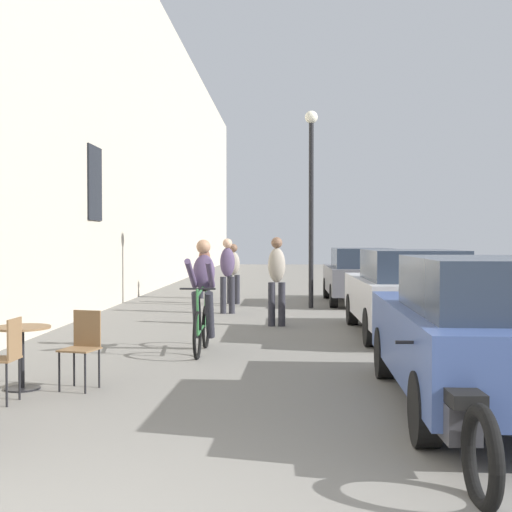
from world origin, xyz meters
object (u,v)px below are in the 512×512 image
(street_lamp, at_px, (311,183))
(pedestrian_mid, at_px, (227,271))
(pedestrian_far, at_px, (233,270))
(parked_car_third, at_px, (360,275))
(parked_motorcycle, at_px, (453,414))
(parked_car_second, at_px, (407,291))
(cafe_chair_mid_toward_street, at_px, (83,344))
(cafe_chair_mid_toward_wall, at_px, (5,354))
(pedestrian_furthest, at_px, (204,266))
(cafe_table_mid, at_px, (22,344))
(pedestrian_near, at_px, (277,276))
(parked_car_nearest, at_px, (485,331))
(cyclist_on_bicycle, at_px, (203,298))

(street_lamp, bearing_deg, pedestrian_mid, -145.14)
(pedestrian_far, height_order, parked_car_third, pedestrian_far)
(pedestrian_far, distance_m, parked_motorcycle, 13.45)
(parked_car_second, bearing_deg, parked_car_third, 91.57)
(pedestrian_far, bearing_deg, cafe_chair_mid_toward_street, -95.13)
(cafe_chair_mid_toward_street, distance_m, cafe_chair_mid_toward_wall, 0.96)
(cafe_chair_mid_toward_wall, xyz_separation_m, street_lamp, (3.56, 10.28, 2.59))
(pedestrian_mid, distance_m, pedestrian_far, 2.38)
(pedestrian_far, xyz_separation_m, pedestrian_furthest, (-0.97, 1.73, 0.05))
(cafe_chair_mid_toward_street, distance_m, parked_car_third, 11.71)
(pedestrian_furthest, bearing_deg, cafe_table_mid, -93.02)
(pedestrian_near, xyz_separation_m, parked_car_nearest, (2.17, -6.68, -0.19))
(cyclist_on_bicycle, relative_size, parked_motorcycle, 0.82)
(cafe_chair_mid_toward_wall, height_order, parked_motorcycle, cafe_chair_mid_toward_wall)
(parked_car_second, bearing_deg, parked_motorcycle, -97.16)
(pedestrian_mid, bearing_deg, cafe_chair_mid_toward_street, -96.90)
(cyclist_on_bicycle, relative_size, pedestrian_far, 1.11)
(cafe_chair_mid_toward_wall, relative_size, parked_motorcycle, 0.41)
(pedestrian_mid, height_order, parked_car_nearest, pedestrian_mid)
(pedestrian_furthest, bearing_deg, pedestrian_mid, -76.14)
(cafe_table_mid, relative_size, parked_car_third, 0.17)
(pedestrian_mid, bearing_deg, cyclist_on_bicycle, -89.22)
(cafe_table_mid, distance_m, pedestrian_far, 10.74)
(cafe_table_mid, height_order, parked_car_third, parked_car_third)
(pedestrian_far, bearing_deg, pedestrian_furthest, 119.36)
(cafe_table_mid, distance_m, cyclist_on_bicycle, 3.29)
(pedestrian_mid, height_order, parked_car_third, pedestrian_mid)
(cafe_chair_mid_toward_wall, bearing_deg, parked_car_nearest, -0.93)
(pedestrian_far, distance_m, parked_car_nearest, 11.85)
(cafe_table_mid, xyz_separation_m, pedestrian_far, (1.62, 10.61, 0.37))
(parked_motorcycle, bearing_deg, parked_car_third, 86.87)
(cafe_chair_mid_toward_street, distance_m, pedestrian_near, 6.25)
(pedestrian_near, height_order, parked_car_second, pedestrian_near)
(street_lamp, relative_size, parked_car_third, 1.18)
(cafe_chair_mid_toward_wall, xyz_separation_m, pedestrian_mid, (1.59, 8.90, 0.46))
(pedestrian_near, bearing_deg, cafe_chair_mid_toward_wall, -112.65)
(cyclist_on_bicycle, height_order, parked_car_nearest, cyclist_on_bicycle)
(cafe_chair_mid_toward_wall, distance_m, pedestrian_far, 11.39)
(cafe_chair_mid_toward_street, bearing_deg, cafe_chair_mid_toward_wall, -128.75)
(cafe_chair_mid_toward_street, height_order, cafe_chair_mid_toward_wall, same)
(cyclist_on_bicycle, relative_size, parked_car_nearest, 0.40)
(pedestrian_far, relative_size, pedestrian_furthest, 0.95)
(parked_car_nearest, bearing_deg, cafe_chair_mid_toward_wall, 179.07)
(cafe_chair_mid_toward_street, relative_size, cyclist_on_bicycle, 0.51)
(cafe_chair_mid_toward_wall, height_order, parked_car_nearest, parked_car_nearest)
(pedestrian_furthest, xyz_separation_m, parked_car_nearest, (4.35, -13.09, -0.15))
(cyclist_on_bicycle, distance_m, parked_car_nearest, 4.81)
(cyclist_on_bicycle, distance_m, pedestrian_far, 7.83)
(parked_car_nearest, bearing_deg, parked_motorcycle, -112.42)
(parked_car_second, bearing_deg, cafe_table_mid, -137.84)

